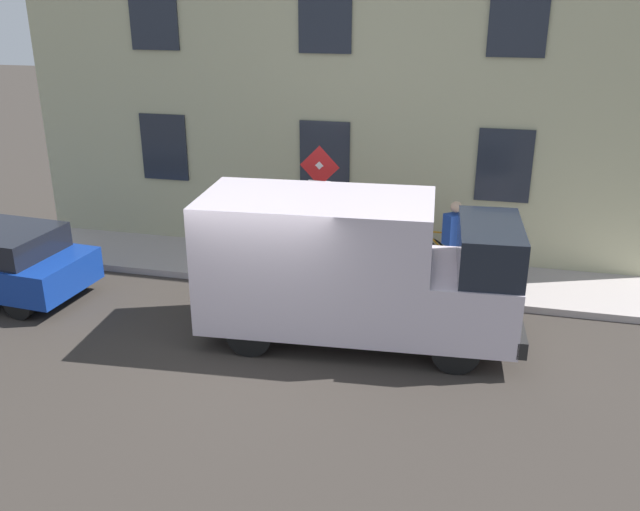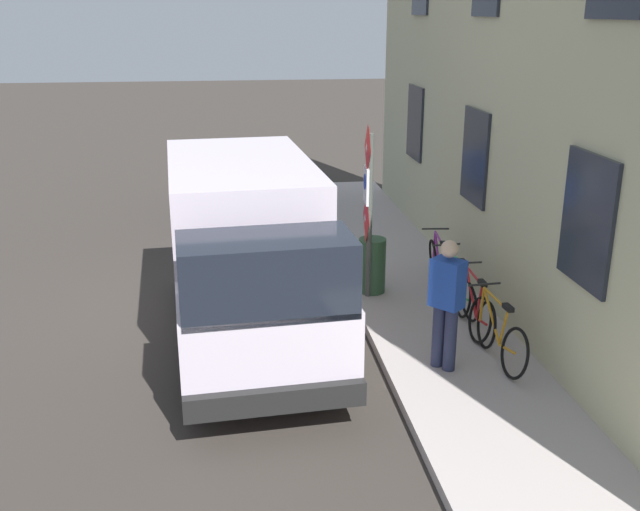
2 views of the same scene
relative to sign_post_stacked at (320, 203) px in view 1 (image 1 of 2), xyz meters
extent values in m
plane|color=#342E29|center=(-2.53, 0.33, -1.80)|extent=(80.00, 80.00, 0.00)
cube|color=#AAA09D|center=(0.82, 0.33, -1.73)|extent=(2.04, 15.66, 0.14)
cube|color=#B7B48C|center=(2.19, 0.33, 1.80)|extent=(0.70, 13.66, 7.20)
cube|color=#232833|center=(1.82, -3.43, 0.51)|extent=(0.06, 1.10, 1.50)
cube|color=#232833|center=(1.82, 0.33, 0.51)|extent=(0.06, 1.10, 1.50)
cube|color=#232833|center=(1.82, 4.09, 0.51)|extent=(0.06, 1.10, 1.50)
cube|color=#232833|center=(1.82, -3.43, 3.38)|extent=(0.06, 1.10, 1.50)
cube|color=#232833|center=(1.82, 0.33, 3.38)|extent=(0.06, 1.10, 1.50)
cube|color=#232833|center=(1.82, 4.09, 3.38)|extent=(0.06, 1.10, 1.50)
cylinder|color=#474C47|center=(0.05, 0.00, -0.34)|extent=(0.09, 0.09, 2.63)
pyramid|color=silver|center=(-0.03, 0.00, 0.72)|extent=(0.08, 0.50, 0.50)
pyramid|color=red|center=(-0.03, 0.00, 0.72)|extent=(0.07, 0.56, 0.56)
cube|color=white|center=(-0.01, 0.00, 0.17)|extent=(0.08, 0.44, 0.56)
cylinder|color=#1933B2|center=(-0.04, 0.00, 0.23)|extent=(0.03, 0.24, 0.24)
pyramid|color=silver|center=(-0.03, 0.00, -0.38)|extent=(0.08, 0.50, 0.50)
pyramid|color=red|center=(-0.03, 0.00, -0.38)|extent=(0.07, 0.56, 0.56)
cube|color=silver|center=(-1.95, -0.42, -0.39)|extent=(2.26, 3.93, 2.18)
cube|color=silver|center=(-1.77, -3.01, -0.92)|extent=(2.09, 1.54, 1.10)
cube|color=black|center=(-1.75, -3.22, -0.02)|extent=(1.98, 1.11, 0.84)
cube|color=black|center=(-1.71, -3.76, -1.29)|extent=(2.01, 0.30, 0.28)
cylinder|color=black|center=(-0.91, -2.72, -1.42)|extent=(0.27, 0.77, 0.76)
cylinder|color=black|center=(-2.66, -2.84, -1.42)|extent=(0.27, 0.77, 0.76)
cylinder|color=black|center=(-1.14, 0.60, -1.42)|extent=(0.27, 0.77, 0.76)
cylinder|color=black|center=(-2.90, 0.48, -1.42)|extent=(0.27, 0.77, 0.76)
cylinder|color=black|center=(-2.62, 5.01, -1.50)|extent=(0.23, 0.61, 0.60)
cylinder|color=black|center=(-1.08, 4.90, -1.50)|extent=(0.23, 0.61, 0.60)
torus|color=black|center=(1.25, -1.90, -1.33)|extent=(0.21, 0.67, 0.66)
torus|color=black|center=(1.33, -2.95, -1.33)|extent=(0.21, 0.67, 0.66)
cylinder|color=orange|center=(1.27, -2.24, -1.12)|extent=(0.08, 0.60, 0.60)
cylinder|color=orange|center=(1.28, -2.31, -0.85)|extent=(0.09, 0.73, 0.07)
cylinder|color=orange|center=(1.30, -2.60, -1.14)|extent=(0.05, 0.19, 0.55)
cylinder|color=orange|center=(1.31, -2.74, -1.37)|extent=(0.07, 0.43, 0.12)
cylinder|color=orange|center=(1.25, -1.93, -1.08)|extent=(0.04, 0.09, 0.50)
cube|color=black|center=(1.31, -2.67, -0.83)|extent=(0.09, 0.21, 0.06)
cylinder|color=#262626|center=(1.25, -1.95, -0.78)|extent=(0.46, 0.06, 0.03)
torus|color=black|center=(1.29, -1.02, -1.33)|extent=(0.12, 0.66, 0.66)
torus|color=black|center=(1.28, -2.07, -1.33)|extent=(0.12, 0.66, 0.66)
cylinder|color=red|center=(1.29, -1.36, -1.12)|extent=(0.04, 0.60, 0.60)
cylinder|color=red|center=(1.29, -1.43, -0.85)|extent=(0.05, 0.73, 0.07)
cylinder|color=red|center=(1.28, -1.72, -1.14)|extent=(0.04, 0.19, 0.55)
cylinder|color=red|center=(1.28, -1.86, -1.37)|extent=(0.04, 0.43, 0.12)
cylinder|color=red|center=(1.29, -1.04, -1.08)|extent=(0.04, 0.09, 0.50)
cube|color=black|center=(1.28, -1.79, -0.83)|extent=(0.08, 0.20, 0.06)
cylinder|color=#262626|center=(1.29, -1.07, -0.78)|extent=(0.46, 0.04, 0.03)
torus|color=black|center=(1.25, -0.14, -1.33)|extent=(0.17, 0.67, 0.66)
torus|color=black|center=(1.32, -1.19, -1.33)|extent=(0.17, 0.67, 0.66)
cylinder|color=#2B8B41|center=(1.27, -0.48, -1.12)|extent=(0.08, 0.60, 0.60)
cylinder|color=#2B8B41|center=(1.28, -0.55, -0.85)|extent=(0.08, 0.73, 0.07)
cylinder|color=#2B8B41|center=(1.30, -0.84, -1.14)|extent=(0.05, 0.19, 0.55)
cylinder|color=#2B8B41|center=(1.31, -0.97, -1.37)|extent=(0.06, 0.43, 0.12)
cylinder|color=#2B8B41|center=(1.25, -0.16, -1.08)|extent=(0.04, 0.09, 0.50)
cube|color=black|center=(1.30, -0.91, -0.83)|extent=(0.09, 0.20, 0.06)
cylinder|color=#262626|center=(1.25, -0.19, -0.78)|extent=(0.46, 0.06, 0.03)
torus|color=black|center=(1.34, 0.74, -1.33)|extent=(0.18, 0.67, 0.66)
torus|color=black|center=(1.23, -0.30, -1.33)|extent=(0.18, 0.67, 0.66)
cylinder|color=#8E2D92|center=(1.31, 0.40, -1.12)|extent=(0.10, 0.60, 0.60)
cylinder|color=#8E2D92|center=(1.30, 0.33, -0.85)|extent=(0.11, 0.73, 0.07)
cylinder|color=#8E2D92|center=(1.27, 0.04, -1.14)|extent=(0.05, 0.19, 0.55)
cylinder|color=#8E2D92|center=(1.26, -0.09, -1.37)|extent=(0.08, 0.43, 0.12)
cylinder|color=#8E2D92|center=(1.34, 0.72, -1.08)|extent=(0.04, 0.09, 0.50)
cube|color=black|center=(1.26, -0.03, -0.83)|extent=(0.10, 0.21, 0.06)
cylinder|color=#262626|center=(1.33, 0.69, -0.78)|extent=(0.46, 0.08, 0.03)
cylinder|color=#262B47|center=(0.47, -2.51, -1.23)|extent=(0.16, 0.16, 0.85)
cylinder|color=#262B47|center=(0.59, -2.64, -1.23)|extent=(0.16, 0.16, 0.85)
cube|color=#1F43A5|center=(0.53, -2.58, -0.50)|extent=(0.46, 0.47, 0.62)
sphere|color=beige|center=(0.53, -2.58, -0.05)|extent=(0.22, 0.22, 0.22)
cylinder|color=#2D5133|center=(0.15, 0.19, -1.21)|extent=(0.44, 0.44, 0.90)
camera|label=1|loc=(-12.35, -3.01, 3.83)|focal=38.49mm
camera|label=2|loc=(-2.15, -10.73, 2.72)|focal=40.79mm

